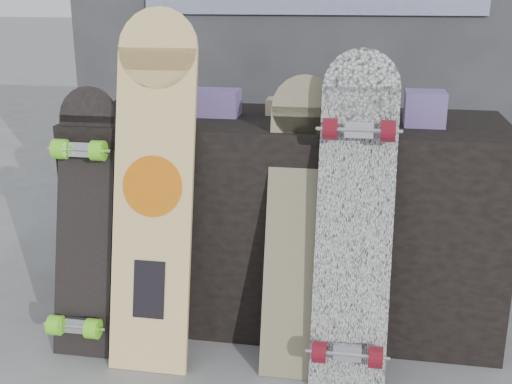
% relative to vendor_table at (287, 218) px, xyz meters
% --- Properties ---
extents(ground, '(60.00, 60.00, 0.00)m').
position_rel_vendor_table_xyz_m(ground, '(0.00, -0.50, -0.40)').
color(ground, slate).
rests_on(ground, ground).
extents(vendor_table, '(1.60, 0.60, 0.80)m').
position_rel_vendor_table_xyz_m(vendor_table, '(0.00, 0.00, 0.00)').
color(vendor_table, black).
rests_on(vendor_table, ground).
extents(booth, '(2.40, 0.22, 2.20)m').
position_rel_vendor_table_xyz_m(booth, '(0.00, 0.85, 0.70)').
color(booth, '#303034').
rests_on(booth, ground).
extents(merch_box_purple, '(0.18, 0.12, 0.10)m').
position_rel_vendor_table_xyz_m(merch_box_purple, '(-0.28, -0.00, 0.45)').
color(merch_box_purple, '#573D7E').
rests_on(merch_box_purple, vendor_table).
extents(merch_box_small, '(0.14, 0.14, 0.12)m').
position_rel_vendor_table_xyz_m(merch_box_small, '(0.49, -0.05, 0.46)').
color(merch_box_small, '#573D7E').
rests_on(merch_box_small, vendor_table).
extents(merch_box_flat, '(0.22, 0.10, 0.06)m').
position_rel_vendor_table_xyz_m(merch_box_flat, '(0.02, 0.08, 0.43)').
color(merch_box_flat, '#D1B78C').
rests_on(merch_box_flat, vendor_table).
extents(longboard_geisha, '(0.28, 0.32, 1.21)m').
position_rel_vendor_table_xyz_m(longboard_geisha, '(-0.41, -0.37, 0.24)').
color(longboard_geisha, beige).
rests_on(longboard_geisha, ground).
extents(longboard_celtic, '(0.22, 0.29, 0.99)m').
position_rel_vendor_table_xyz_m(longboard_celtic, '(0.08, -0.34, 0.13)').
color(longboard_celtic, '#C1B584').
rests_on(longboard_celtic, ground).
extents(longboard_cascadia, '(0.25, 0.33, 1.09)m').
position_rel_vendor_table_xyz_m(longboard_cascadia, '(0.27, -0.40, 0.16)').
color(longboard_cascadia, white).
rests_on(longboard_cascadia, ground).
extents(skateboard_dark, '(0.21, 0.31, 0.94)m').
position_rel_vendor_table_xyz_m(skateboard_dark, '(-0.68, -0.37, 0.08)').
color(skateboard_dark, black).
rests_on(skateboard_dark, ground).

